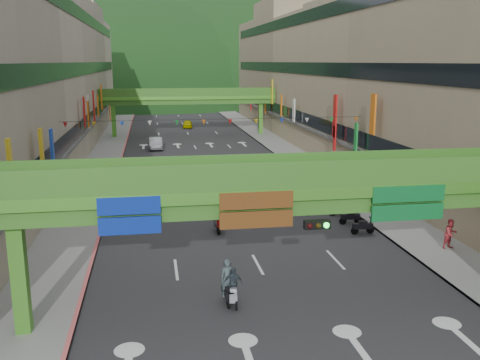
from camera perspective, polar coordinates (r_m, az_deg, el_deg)
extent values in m
cube|color=#28282B|center=(66.49, -4.52, 2.97)|extent=(18.00, 140.00, 0.02)
cube|color=gray|center=(66.47, -14.02, 2.69)|extent=(4.00, 140.00, 0.15)
cube|color=gray|center=(68.28, 4.73, 3.28)|extent=(4.00, 140.00, 0.15)
cube|color=#CC5959|center=(66.34, -12.39, 2.77)|extent=(0.20, 140.00, 0.18)
cube|color=gray|center=(67.84, 3.17, 3.25)|extent=(0.20, 140.00, 0.18)
cube|color=#9E937F|center=(66.73, -21.43, 10.39)|extent=(12.00, 95.00, 19.00)
cube|color=black|center=(66.11, -15.90, 6.15)|extent=(0.08, 90.25, 1.40)
cube|color=black|center=(65.76, -16.22, 11.35)|extent=(0.08, 90.25, 1.40)
cube|color=black|center=(65.96, -16.55, 16.55)|extent=(0.08, 90.25, 1.40)
cube|color=gray|center=(69.80, 11.37, 11.06)|extent=(12.00, 95.00, 19.00)
cube|color=black|center=(68.24, 6.39, 6.73)|extent=(0.08, 90.25, 1.40)
cube|color=black|center=(67.90, 6.51, 11.77)|extent=(0.08, 90.25, 1.40)
cube|color=black|center=(68.09, 6.64, 16.83)|extent=(0.08, 90.25, 1.40)
cube|color=#4C9E2D|center=(22.66, 4.97, -0.95)|extent=(28.00, 2.20, 0.50)
cube|color=#387223|center=(22.81, 4.94, -2.41)|extent=(28.00, 1.76, 0.70)
cube|color=#4C9E2D|center=(23.65, -22.42, -9.82)|extent=(0.60, 0.60, 4.80)
cube|color=#387223|center=(21.50, 5.69, 0.49)|extent=(28.00, 0.12, 1.10)
cube|color=#387223|center=(23.48, 4.38, 1.54)|extent=(28.00, 0.12, 1.10)
cube|color=navy|center=(21.11, -11.70, -3.86)|extent=(2.40, 0.12, 1.50)
cube|color=#593314|center=(21.47, 1.76, -3.32)|extent=(3.00, 0.12, 1.50)
cube|color=#0C5926|center=(23.57, 17.48, -2.47)|extent=(3.20, 0.12, 1.50)
cube|color=black|center=(22.12, 8.22, -4.73)|extent=(1.10, 0.28, 0.35)
cube|color=#4C9E2D|center=(80.70, -5.53, 8.74)|extent=(28.00, 2.20, 0.50)
cube|color=#387223|center=(80.74, -5.52, 8.32)|extent=(28.00, 1.76, 0.70)
cube|color=#4C9E2D|center=(80.98, -13.31, 6.10)|extent=(0.60, 0.60, 4.80)
cube|color=#4C9E2D|center=(82.47, 2.21, 6.54)|extent=(0.60, 0.60, 4.80)
cube|color=#387223|center=(79.61, -5.49, 9.27)|extent=(28.00, 0.12, 1.10)
cube|color=#387223|center=(81.68, -5.60, 9.35)|extent=(28.00, 0.12, 1.10)
ellipsoid|color=#1C4419|center=(175.94, -12.63, 8.65)|extent=(168.00, 140.00, 112.00)
ellipsoid|color=#1C4419|center=(198.01, -0.54, 9.35)|extent=(208.00, 176.00, 128.00)
cylinder|color=black|center=(45.92, -2.47, 6.51)|extent=(26.00, 0.03, 0.03)
cone|color=red|center=(46.15, -18.14, 5.62)|extent=(0.36, 0.36, 0.40)
cone|color=gold|center=(45.86, -15.32, 5.76)|extent=(0.36, 0.36, 0.40)
cone|color=#193FB2|center=(45.68, -12.47, 5.88)|extent=(0.36, 0.36, 0.40)
cone|color=silver|center=(45.62, -9.60, 5.99)|extent=(0.36, 0.36, 0.40)
cone|color=#198C33|center=(45.67, -6.74, 6.09)|extent=(0.36, 0.36, 0.40)
cone|color=orange|center=(45.83, -3.88, 6.17)|extent=(0.36, 0.36, 0.40)
cone|color=red|center=(46.10, -1.05, 6.23)|extent=(0.36, 0.36, 0.40)
cone|color=gold|center=(46.48, 1.74, 6.28)|extent=(0.36, 0.36, 0.40)
cone|color=#193FB2|center=(46.97, 4.47, 6.31)|extent=(0.36, 0.36, 0.40)
cone|color=silver|center=(47.57, 7.15, 6.33)|extent=(0.36, 0.36, 0.40)
cone|color=#198C33|center=(48.26, 9.75, 6.34)|extent=(0.36, 0.36, 0.40)
cone|color=orange|center=(49.05, 12.28, 6.33)|extent=(0.36, 0.36, 0.40)
cube|color=black|center=(25.33, -1.33, -11.87)|extent=(0.44, 1.32, 0.35)
cube|color=black|center=(25.23, -1.34, -11.35)|extent=(0.34, 0.57, 0.18)
cube|color=black|center=(25.64, -1.43, -10.34)|extent=(0.55, 0.10, 0.06)
cylinder|color=black|center=(25.96, -1.42, -11.97)|extent=(0.14, 0.51, 0.50)
cylinder|color=black|center=(24.96, -1.24, -13.01)|extent=(0.14, 0.51, 0.50)
imported|color=#3B4B4F|center=(25.06, -1.34, -10.43)|extent=(0.68, 0.47, 1.78)
cube|color=black|center=(50.26, -3.87, 0.49)|extent=(0.47, 1.33, 0.35)
cube|color=black|center=(50.21, -3.87, 0.77)|extent=(0.35, 0.58, 0.18)
cube|color=black|center=(50.70, -3.88, 1.18)|extent=(0.55, 0.11, 0.06)
cylinder|color=black|center=(50.86, -3.86, 0.29)|extent=(0.15, 0.51, 0.50)
cylinder|color=black|center=(49.79, -3.86, 0.02)|extent=(0.15, 0.51, 0.50)
imported|color=brown|center=(50.12, -3.88, 1.26)|extent=(0.92, 0.75, 1.77)
cube|color=gray|center=(25.17, -0.75, -12.03)|extent=(0.51, 1.33, 0.35)
cube|color=gray|center=(25.07, -0.75, -11.51)|extent=(0.36, 0.58, 0.18)
cube|color=gray|center=(25.45, -1.09, -10.51)|extent=(0.55, 0.13, 0.06)
cylinder|color=black|center=(25.78, -1.09, -12.15)|extent=(0.16, 0.51, 0.50)
cylinder|color=black|center=(24.82, -0.40, -13.17)|extent=(0.16, 0.51, 0.50)
imported|color=#2C363F|center=(24.95, -0.75, -10.90)|extent=(0.90, 0.46, 1.48)
cube|color=#860806|center=(35.27, -2.30, -4.73)|extent=(0.52, 1.34, 0.35)
cube|color=#860806|center=(35.19, -2.30, -4.34)|extent=(0.37, 0.59, 0.18)
cube|color=#860806|center=(35.65, -2.30, -3.70)|extent=(0.55, 0.13, 0.06)
cylinder|color=black|center=(35.88, -2.29, -4.93)|extent=(0.17, 0.51, 0.50)
cylinder|color=black|center=(34.83, -2.30, -5.47)|extent=(0.17, 0.51, 0.50)
imported|color=#404248|center=(35.06, -2.31, -3.63)|extent=(0.95, 0.69, 1.81)
cube|color=black|center=(35.78, 12.95, -4.80)|extent=(1.32, 0.43, 0.35)
cube|color=black|center=(35.71, 12.97, -4.42)|extent=(0.57, 0.33, 0.18)
cube|color=black|center=(35.87, 13.79, -3.96)|extent=(0.09, 0.55, 0.06)
cylinder|color=black|center=(36.10, 13.72, -5.18)|extent=(0.51, 0.13, 0.50)
cylinder|color=black|center=(35.64, 12.13, -5.33)|extent=(0.51, 0.13, 0.50)
cube|color=black|center=(37.73, 11.70, -3.83)|extent=(1.32, 0.43, 0.35)
cube|color=black|center=(37.66, 11.71, -3.47)|extent=(0.57, 0.33, 0.18)
cube|color=black|center=(37.82, 12.49, -3.04)|extent=(0.09, 0.55, 0.06)
cylinder|color=black|center=(38.04, 12.43, -4.20)|extent=(0.51, 0.13, 0.50)
cylinder|color=black|center=(37.60, 10.91, -4.33)|extent=(0.51, 0.13, 0.50)
cube|color=black|center=(39.71, 10.57, -2.96)|extent=(1.32, 0.43, 0.35)
cube|color=black|center=(39.64, 10.58, -2.61)|extent=(0.57, 0.33, 0.18)
cube|color=black|center=(39.80, 11.33, -2.21)|extent=(0.09, 0.55, 0.06)
cylinder|color=black|center=(40.01, 11.28, -3.32)|extent=(0.51, 0.13, 0.50)
cylinder|color=black|center=(39.58, 9.82, -3.43)|extent=(0.51, 0.13, 0.50)
cube|color=black|center=(41.71, 9.55, -2.17)|extent=(1.32, 0.43, 0.35)
cube|color=black|center=(41.65, 9.56, -1.84)|extent=(0.57, 0.33, 0.18)
cube|color=black|center=(41.80, 10.27, -1.46)|extent=(0.09, 0.55, 0.06)
cylinder|color=black|center=(41.99, 10.23, -2.52)|extent=(0.51, 0.13, 0.50)
cylinder|color=black|center=(41.58, 8.83, -2.62)|extent=(0.51, 0.13, 0.50)
imported|color=gray|center=(69.33, -8.98, 3.88)|extent=(1.66, 4.60, 1.51)
imported|color=#CEC600|center=(91.24, -5.62, 5.97)|extent=(1.89, 3.99, 1.32)
imported|color=#B33038|center=(34.14, 21.53, -5.60)|extent=(1.02, 0.88, 1.81)
imported|color=black|center=(41.15, 13.39, -2.14)|extent=(1.04, 0.66, 1.66)
imported|color=#353A54|center=(54.83, 9.62, 1.76)|extent=(0.89, 0.60, 1.86)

